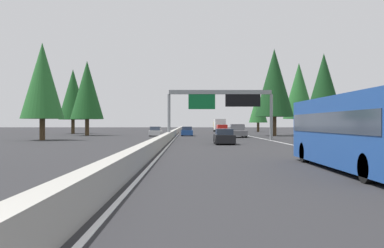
% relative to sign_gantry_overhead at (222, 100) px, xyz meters
% --- Properties ---
extents(ground_plane, '(320.00, 320.00, 0.00)m').
position_rel_sign_gantry_overhead_xyz_m(ground_plane, '(8.16, 6.04, -4.76)').
color(ground_plane, '#262628').
extents(median_barrier, '(180.00, 0.56, 0.90)m').
position_rel_sign_gantry_overhead_xyz_m(median_barrier, '(28.16, 6.34, -4.31)').
color(median_barrier, '#9E9B93').
rests_on(median_barrier, ground).
extents(shoulder_stripe_right, '(160.00, 0.16, 0.01)m').
position_rel_sign_gantry_overhead_xyz_m(shoulder_stripe_right, '(18.16, -5.48, -4.75)').
color(shoulder_stripe_right, silver).
rests_on(shoulder_stripe_right, ground).
extents(shoulder_stripe_median, '(160.00, 0.16, 0.01)m').
position_rel_sign_gantry_overhead_xyz_m(shoulder_stripe_median, '(18.16, 5.79, -4.75)').
color(shoulder_stripe_median, silver).
rests_on(shoulder_stripe_median, ground).
extents(sign_gantry_overhead, '(0.50, 12.68, 5.98)m').
position_rel_sign_gantry_overhead_xyz_m(sign_gantry_overhead, '(0.00, 0.00, 0.00)').
color(sign_gantry_overhead, gray).
rests_on(sign_gantry_overhead, ground).
extents(bus_mid_right, '(11.50, 2.55, 3.10)m').
position_rel_sign_gantry_overhead_xyz_m(bus_mid_right, '(-35.40, -2.99, -3.04)').
color(bus_mid_right, '#1E4793').
rests_on(bus_mid_right, ground).
extents(sedan_mid_left, '(4.40, 1.80, 1.47)m').
position_rel_sign_gantry_overhead_xyz_m(sedan_mid_left, '(-11.60, 0.64, -4.07)').
color(sedan_mid_left, black).
rests_on(sedan_mid_left, ground).
extents(sedan_far_center, '(4.40, 1.80, 1.47)m').
position_rel_sign_gantry_overhead_xyz_m(sedan_far_center, '(16.75, 4.22, -4.07)').
color(sedan_far_center, '#1E4793').
rests_on(sedan_far_center, ground).
extents(minivan_near_center, '(5.00, 1.95, 1.69)m').
position_rel_sign_gantry_overhead_xyz_m(minivan_near_center, '(39.48, -2.96, -3.80)').
color(minivan_near_center, red).
rests_on(minivan_near_center, ground).
extents(pickup_mid_center, '(5.60, 2.00, 1.86)m').
position_rel_sign_gantry_overhead_xyz_m(pickup_mid_center, '(9.51, -2.97, -3.84)').
color(pickup_mid_center, slate).
rests_on(pickup_mid_center, ground).
extents(box_truck_distant_a, '(8.50, 2.40, 2.95)m').
position_rel_sign_gantry_overhead_xyz_m(box_truck_distant_a, '(50.31, -3.19, -3.14)').
color(box_truck_distant_a, white).
rests_on(box_truck_distant_a, ground).
extents(oncoming_near, '(4.40, 1.80, 1.47)m').
position_rel_sign_gantry_overhead_xyz_m(oncoming_near, '(15.59, 9.07, -4.07)').
color(oncoming_near, silver).
rests_on(oncoming_near, ground).
extents(conifer_right_near, '(4.07, 4.07, 9.25)m').
position_rel_sign_gantry_overhead_xyz_m(conifer_right_near, '(-7.51, -10.05, 0.86)').
color(conifer_right_near, '#4C3823').
rests_on(conifer_right_near, ground).
extents(conifer_right_mid, '(6.06, 6.06, 13.78)m').
position_rel_sign_gantry_overhead_xyz_m(conifer_right_mid, '(17.07, -9.59, 3.62)').
color(conifer_right_mid, '#4C3823').
rests_on(conifer_right_mid, ground).
extents(conifer_right_far, '(5.51, 5.51, 12.52)m').
position_rel_sign_gantry_overhead_xyz_m(conifer_right_far, '(24.24, -15.25, 2.86)').
color(conifer_right_far, '#4C3823').
rests_on(conifer_right_far, ground).
extents(conifer_right_distant, '(4.31, 4.31, 9.79)m').
position_rel_sign_gantry_overhead_xyz_m(conifer_right_distant, '(51.01, -12.28, 1.19)').
color(conifer_right_distant, '#4C3823').
rests_on(conifer_right_distant, ground).
extents(conifer_left_near, '(5.03, 5.03, 11.44)m').
position_rel_sign_gantry_overhead_xyz_m(conifer_left_near, '(-1.22, 21.12, 2.20)').
color(conifer_left_near, '#4C3823').
rests_on(conifer_left_near, ground).
extents(conifer_left_mid, '(5.33, 5.33, 12.11)m').
position_rel_sign_gantry_overhead_xyz_m(conifer_left_mid, '(19.02, 20.41, 2.61)').
color(conifer_left_mid, '#4C3823').
rests_on(conifer_left_mid, ground).
extents(conifer_left_far, '(5.40, 5.40, 12.26)m').
position_rel_sign_gantry_overhead_xyz_m(conifer_left_far, '(31.63, 25.91, 2.70)').
color(conifer_left_far, '#4C3823').
rests_on(conifer_left_far, ground).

